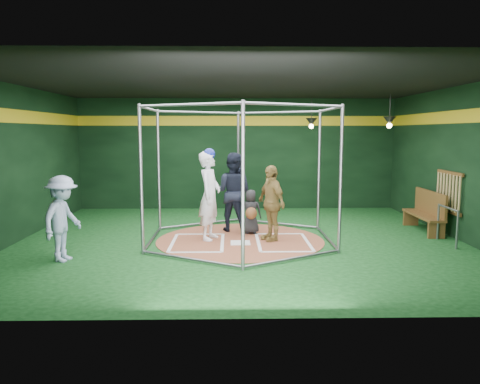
{
  "coord_description": "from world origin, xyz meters",
  "views": [
    {
      "loc": [
        -0.22,
        -10.41,
        2.46
      ],
      "look_at": [
        0.0,
        0.1,
        1.1
      ],
      "focal_mm": 35.0,
      "sensor_mm": 36.0,
      "label": 1
    }
  ],
  "objects_px": {
    "visitor_leopard": "(271,203)",
    "umpire": "(233,192)",
    "dugout_bench": "(426,211)",
    "batter_figure": "(210,195)"
  },
  "relations": [
    {
      "from": "umpire",
      "to": "dugout_bench",
      "type": "relative_size",
      "value": 1.12
    },
    {
      "from": "batter_figure",
      "to": "visitor_leopard",
      "type": "height_order",
      "value": "batter_figure"
    },
    {
      "from": "umpire",
      "to": "batter_figure",
      "type": "bearing_deg",
      "value": 80.33
    },
    {
      "from": "batter_figure",
      "to": "visitor_leopard",
      "type": "distance_m",
      "value": 1.4
    },
    {
      "from": "dugout_bench",
      "to": "umpire",
      "type": "bearing_deg",
      "value": 178.09
    },
    {
      "from": "visitor_leopard",
      "to": "batter_figure",
      "type": "bearing_deg",
      "value": -120.79
    },
    {
      "from": "visitor_leopard",
      "to": "dugout_bench",
      "type": "xyz_separation_m",
      "value": [
        3.93,
        0.89,
        -0.35
      ]
    },
    {
      "from": "visitor_leopard",
      "to": "umpire",
      "type": "height_order",
      "value": "umpire"
    },
    {
      "from": "batter_figure",
      "to": "visitor_leopard",
      "type": "relative_size",
      "value": 1.22
    },
    {
      "from": "batter_figure",
      "to": "dugout_bench",
      "type": "height_order",
      "value": "batter_figure"
    }
  ]
}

